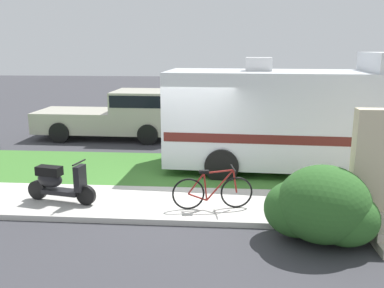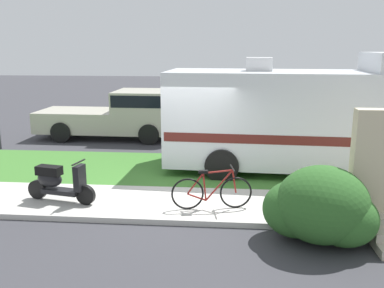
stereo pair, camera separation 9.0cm
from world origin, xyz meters
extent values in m
plane|color=#38383D|center=(0.00, 0.00, 0.00)|extent=(80.00, 80.00, 0.00)
cube|color=beige|center=(0.00, -1.20, 0.06)|extent=(24.00, 2.00, 0.12)
cube|color=#3D752D|center=(0.00, 1.50, 0.04)|extent=(24.00, 3.40, 0.08)
cube|color=silver|center=(2.96, 1.69, 1.57)|extent=(7.24, 2.75, 2.55)
cube|color=#591E19|center=(2.96, 1.69, 1.19)|extent=(7.10, 2.76, 0.24)
cube|color=silver|center=(1.89, 1.75, 3.03)|extent=(0.73, 0.64, 0.36)
cylinder|color=black|center=(5.23, 2.71, 0.45)|extent=(0.91, 0.33, 0.90)
cylinder|color=black|center=(1.06, 2.93, 0.45)|extent=(0.91, 0.33, 0.90)
cylinder|color=black|center=(0.94, 0.66, 0.45)|extent=(0.91, 0.33, 0.90)
cylinder|color=black|center=(-1.99, -1.52, 0.34)|extent=(0.45, 0.19, 0.44)
cylinder|color=black|center=(-3.19, -1.27, 0.34)|extent=(0.45, 0.19, 0.44)
cube|color=black|center=(-2.59, -1.39, 0.36)|extent=(0.90, 0.45, 0.10)
cube|color=black|center=(-2.85, -1.34, 0.82)|extent=(0.60, 0.37, 0.20)
ellipsoid|color=black|center=(-2.85, -1.34, 0.62)|extent=(0.65, 0.41, 0.36)
cube|color=black|center=(-2.11, -1.49, 0.72)|extent=(0.20, 0.34, 0.56)
cylinder|color=black|center=(-2.11, -1.49, 1.07)|extent=(0.14, 0.50, 0.04)
sphere|color=white|center=(-2.11, -1.49, 0.90)|extent=(0.12, 0.12, 0.12)
torus|color=black|center=(1.28, -1.43, 0.47)|extent=(0.69, 0.15, 0.69)
torus|color=black|center=(0.26, -1.60, 0.47)|extent=(0.69, 0.15, 0.69)
cylinder|color=maroon|center=(0.92, -1.49, 0.64)|extent=(0.58, 0.13, 0.68)
cylinder|color=maroon|center=(0.61, -1.54, 0.61)|extent=(0.10, 0.05, 0.61)
cylinder|color=maroon|center=(0.89, -1.50, 0.94)|extent=(0.62, 0.14, 0.09)
cylinder|color=maroon|center=(0.45, -1.57, 0.39)|extent=(0.41, 0.10, 0.19)
cylinder|color=maroon|center=(0.42, -1.58, 0.69)|extent=(0.36, 0.10, 0.47)
cylinder|color=maroon|center=(1.23, -1.44, 0.72)|extent=(0.12, 0.06, 0.51)
cube|color=black|center=(0.58, -1.55, 0.95)|extent=(0.21, 0.13, 0.06)
cylinder|color=black|center=(1.19, -1.45, 1.01)|extent=(0.11, 0.52, 0.03)
cube|color=#B7B29E|center=(-1.95, 5.72, 1.07)|extent=(2.54, 2.09, 1.58)
cube|color=black|center=(-1.95, 5.72, 1.56)|extent=(2.42, 2.11, 0.44)
cube|color=#B7B29E|center=(-4.72, 5.78, 0.67)|extent=(3.10, 2.10, 0.79)
cylinder|color=black|center=(-1.73, 6.69, 0.38)|extent=(0.77, 0.26, 0.76)
cylinder|color=black|center=(-1.77, 4.74, 0.38)|extent=(0.77, 0.26, 0.76)
cylinder|color=black|center=(-5.06, 6.76, 0.38)|extent=(0.77, 0.26, 0.76)
cylinder|color=black|center=(-5.10, 4.81, 0.38)|extent=(0.77, 0.26, 0.76)
ellipsoid|color=#2D6026|center=(2.78, -2.70, 0.75)|extent=(1.66, 1.50, 1.41)
ellipsoid|color=#2D6026|center=(2.37, -2.53, 0.58)|extent=(1.25, 1.12, 1.06)
ellipsoid|color=#2D6026|center=(3.16, -2.82, 0.54)|extent=(1.16, 1.05, 0.99)
camera|label=1|loc=(0.98, -9.82, 3.50)|focal=38.74mm
camera|label=2|loc=(1.07, -9.81, 3.50)|focal=38.74mm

